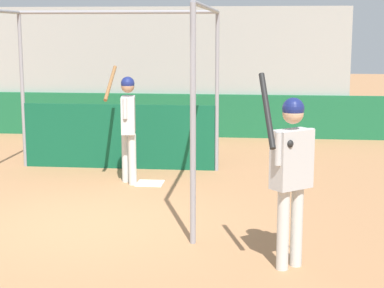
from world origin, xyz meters
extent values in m
plane|color=#A8754C|center=(0.00, 0.00, 0.00)|extent=(60.00, 60.00, 0.00)
cube|color=#196038|center=(0.00, 7.10, 0.51)|extent=(24.00, 0.12, 1.02)
cube|color=#9E9E99|center=(0.00, 9.16, 1.54)|extent=(8.70, 4.00, 3.07)
cube|color=#195B33|center=(-3.58, 7.56, 1.07)|extent=(0.45, 0.40, 0.10)
cube|color=#195B33|center=(-3.58, 7.74, 1.30)|extent=(0.45, 0.06, 0.40)
cube|color=#195B33|center=(-3.03, 7.56, 1.07)|extent=(0.45, 0.40, 0.10)
cube|color=#195B33|center=(-3.03, 7.74, 1.30)|extent=(0.45, 0.06, 0.40)
cube|color=#195B33|center=(-2.48, 7.56, 1.07)|extent=(0.45, 0.40, 0.10)
cube|color=#195B33|center=(-2.48, 7.74, 1.30)|extent=(0.45, 0.06, 0.40)
cube|color=#195B33|center=(-1.92, 7.56, 1.07)|extent=(0.45, 0.40, 0.10)
cube|color=#195B33|center=(-1.92, 7.74, 1.30)|extent=(0.45, 0.06, 0.40)
cube|color=#195B33|center=(-1.38, 7.56, 1.07)|extent=(0.45, 0.40, 0.10)
cube|color=#195B33|center=(-1.38, 7.74, 1.30)|extent=(0.45, 0.06, 0.40)
cube|color=#195B33|center=(-0.83, 7.56, 1.07)|extent=(0.45, 0.40, 0.10)
cube|color=#195B33|center=(-0.83, 7.74, 1.30)|extent=(0.45, 0.06, 0.40)
cube|color=#195B33|center=(-0.27, 7.56, 1.07)|extent=(0.45, 0.40, 0.10)
cube|color=#195B33|center=(-0.27, 7.74, 1.30)|extent=(0.45, 0.06, 0.40)
cube|color=#195B33|center=(0.28, 7.56, 1.07)|extent=(0.45, 0.40, 0.10)
cube|color=#195B33|center=(0.28, 7.74, 1.30)|extent=(0.45, 0.06, 0.40)
cube|color=#195B33|center=(0.83, 7.56, 1.07)|extent=(0.45, 0.40, 0.10)
cube|color=#195B33|center=(0.83, 7.74, 1.30)|extent=(0.45, 0.06, 0.40)
cube|color=#195B33|center=(1.38, 7.56, 1.07)|extent=(0.45, 0.40, 0.10)
cube|color=#195B33|center=(1.38, 7.74, 1.30)|extent=(0.45, 0.06, 0.40)
cube|color=#195B33|center=(1.92, 7.56, 1.07)|extent=(0.45, 0.40, 0.10)
cube|color=#195B33|center=(1.92, 7.74, 1.30)|extent=(0.45, 0.06, 0.40)
cube|color=#195B33|center=(2.48, 7.56, 1.07)|extent=(0.45, 0.40, 0.10)
cube|color=#195B33|center=(2.48, 7.74, 1.30)|extent=(0.45, 0.06, 0.40)
cube|color=#195B33|center=(3.03, 7.56, 1.07)|extent=(0.45, 0.40, 0.10)
cube|color=#195B33|center=(3.03, 7.74, 1.30)|extent=(0.45, 0.06, 0.40)
cube|color=#195B33|center=(3.58, 7.56, 1.07)|extent=(0.45, 0.40, 0.10)
cube|color=#195B33|center=(3.58, 7.74, 1.30)|extent=(0.45, 0.06, 0.40)
cube|color=#195B33|center=(-3.58, 8.36, 1.47)|extent=(0.45, 0.40, 0.10)
cube|color=#195B33|center=(-3.58, 8.54, 1.70)|extent=(0.45, 0.06, 0.40)
cube|color=#195B33|center=(-3.03, 8.36, 1.47)|extent=(0.45, 0.40, 0.10)
cube|color=#195B33|center=(-3.03, 8.54, 1.70)|extent=(0.45, 0.06, 0.40)
cube|color=#195B33|center=(-2.48, 8.36, 1.47)|extent=(0.45, 0.40, 0.10)
cube|color=#195B33|center=(-2.48, 8.54, 1.70)|extent=(0.45, 0.06, 0.40)
cube|color=#195B33|center=(-1.92, 8.36, 1.47)|extent=(0.45, 0.40, 0.10)
cube|color=#195B33|center=(-1.92, 8.54, 1.70)|extent=(0.45, 0.06, 0.40)
cube|color=#195B33|center=(-1.38, 8.36, 1.47)|extent=(0.45, 0.40, 0.10)
cube|color=#195B33|center=(-1.38, 8.54, 1.70)|extent=(0.45, 0.06, 0.40)
cube|color=#195B33|center=(-0.83, 8.36, 1.47)|extent=(0.45, 0.40, 0.10)
cube|color=#195B33|center=(-0.83, 8.54, 1.70)|extent=(0.45, 0.06, 0.40)
cube|color=#195B33|center=(-0.27, 8.36, 1.47)|extent=(0.45, 0.40, 0.10)
cube|color=#195B33|center=(-0.27, 8.54, 1.70)|extent=(0.45, 0.06, 0.40)
cube|color=#195B33|center=(0.28, 8.36, 1.47)|extent=(0.45, 0.40, 0.10)
cube|color=#195B33|center=(0.28, 8.54, 1.70)|extent=(0.45, 0.06, 0.40)
cube|color=#195B33|center=(0.83, 8.36, 1.47)|extent=(0.45, 0.40, 0.10)
cube|color=#195B33|center=(0.83, 8.54, 1.70)|extent=(0.45, 0.06, 0.40)
cube|color=#195B33|center=(1.38, 8.36, 1.47)|extent=(0.45, 0.40, 0.10)
cube|color=#195B33|center=(1.38, 8.54, 1.70)|extent=(0.45, 0.06, 0.40)
cube|color=#195B33|center=(1.92, 8.36, 1.47)|extent=(0.45, 0.40, 0.10)
cube|color=#195B33|center=(1.92, 8.54, 1.70)|extent=(0.45, 0.06, 0.40)
cube|color=#195B33|center=(2.48, 8.36, 1.47)|extent=(0.45, 0.40, 0.10)
cube|color=#195B33|center=(2.48, 8.54, 1.70)|extent=(0.45, 0.06, 0.40)
cube|color=#195B33|center=(3.03, 8.36, 1.47)|extent=(0.45, 0.40, 0.10)
cube|color=#195B33|center=(3.03, 8.54, 1.70)|extent=(0.45, 0.06, 0.40)
cube|color=#195B33|center=(3.58, 8.36, 1.47)|extent=(0.45, 0.40, 0.10)
cube|color=#195B33|center=(3.58, 8.54, 1.70)|extent=(0.45, 0.06, 0.40)
cube|color=#195B33|center=(-3.58, 9.16, 1.87)|extent=(0.45, 0.40, 0.10)
cube|color=#195B33|center=(-3.58, 9.34, 2.10)|extent=(0.45, 0.06, 0.40)
cube|color=#195B33|center=(-3.03, 9.16, 1.87)|extent=(0.45, 0.40, 0.10)
cube|color=#195B33|center=(-3.03, 9.34, 2.10)|extent=(0.45, 0.06, 0.40)
cube|color=#195B33|center=(-2.48, 9.16, 1.87)|extent=(0.45, 0.40, 0.10)
cube|color=#195B33|center=(-2.48, 9.34, 2.10)|extent=(0.45, 0.06, 0.40)
cube|color=#195B33|center=(-1.92, 9.16, 1.87)|extent=(0.45, 0.40, 0.10)
cube|color=#195B33|center=(-1.92, 9.34, 2.10)|extent=(0.45, 0.06, 0.40)
cube|color=#195B33|center=(-1.38, 9.16, 1.87)|extent=(0.45, 0.40, 0.10)
cube|color=#195B33|center=(-1.38, 9.34, 2.10)|extent=(0.45, 0.06, 0.40)
cube|color=#195B33|center=(-0.83, 9.16, 1.87)|extent=(0.45, 0.40, 0.10)
cube|color=#195B33|center=(-0.83, 9.34, 2.10)|extent=(0.45, 0.06, 0.40)
cube|color=#195B33|center=(-0.27, 9.16, 1.87)|extent=(0.45, 0.40, 0.10)
cube|color=#195B33|center=(-0.27, 9.34, 2.10)|extent=(0.45, 0.06, 0.40)
cube|color=#195B33|center=(0.28, 9.16, 1.87)|extent=(0.45, 0.40, 0.10)
cube|color=#195B33|center=(0.28, 9.34, 2.10)|extent=(0.45, 0.06, 0.40)
cube|color=#195B33|center=(0.83, 9.16, 1.87)|extent=(0.45, 0.40, 0.10)
cube|color=#195B33|center=(0.83, 9.34, 2.10)|extent=(0.45, 0.06, 0.40)
cube|color=#195B33|center=(1.38, 9.16, 1.87)|extent=(0.45, 0.40, 0.10)
cube|color=#195B33|center=(1.38, 9.34, 2.10)|extent=(0.45, 0.06, 0.40)
cube|color=#195B33|center=(1.92, 9.16, 1.87)|extent=(0.45, 0.40, 0.10)
cube|color=#195B33|center=(1.92, 9.34, 2.10)|extent=(0.45, 0.06, 0.40)
cube|color=#195B33|center=(2.48, 9.16, 1.87)|extent=(0.45, 0.40, 0.10)
cube|color=#195B33|center=(2.48, 9.34, 2.10)|extent=(0.45, 0.06, 0.40)
cube|color=#195B33|center=(3.03, 9.16, 1.87)|extent=(0.45, 0.40, 0.10)
cube|color=#195B33|center=(3.03, 9.34, 2.10)|extent=(0.45, 0.06, 0.40)
cube|color=#195B33|center=(3.58, 9.16, 1.87)|extent=(0.45, 0.40, 0.10)
cube|color=#195B33|center=(3.58, 9.34, 2.10)|extent=(0.45, 0.06, 0.40)
cube|color=#195B33|center=(-3.58, 9.96, 2.27)|extent=(0.45, 0.40, 0.10)
cube|color=#195B33|center=(-3.58, 10.14, 2.50)|extent=(0.45, 0.06, 0.40)
cube|color=#195B33|center=(-3.03, 9.96, 2.27)|extent=(0.45, 0.40, 0.10)
cube|color=#195B33|center=(-3.03, 10.14, 2.50)|extent=(0.45, 0.06, 0.40)
cube|color=#195B33|center=(-2.48, 9.96, 2.27)|extent=(0.45, 0.40, 0.10)
cube|color=#195B33|center=(-2.48, 10.14, 2.50)|extent=(0.45, 0.06, 0.40)
cube|color=#195B33|center=(-1.92, 9.96, 2.27)|extent=(0.45, 0.40, 0.10)
cube|color=#195B33|center=(-1.92, 10.14, 2.50)|extent=(0.45, 0.06, 0.40)
cube|color=#195B33|center=(-1.38, 9.96, 2.27)|extent=(0.45, 0.40, 0.10)
cube|color=#195B33|center=(-1.38, 10.14, 2.50)|extent=(0.45, 0.06, 0.40)
cube|color=#195B33|center=(-0.83, 9.96, 2.27)|extent=(0.45, 0.40, 0.10)
cube|color=#195B33|center=(-0.83, 10.14, 2.50)|extent=(0.45, 0.06, 0.40)
cube|color=#195B33|center=(-0.27, 9.96, 2.27)|extent=(0.45, 0.40, 0.10)
cube|color=#195B33|center=(-0.27, 10.14, 2.50)|extent=(0.45, 0.06, 0.40)
cube|color=#195B33|center=(0.28, 9.96, 2.27)|extent=(0.45, 0.40, 0.10)
cube|color=#195B33|center=(0.28, 10.14, 2.50)|extent=(0.45, 0.06, 0.40)
cube|color=#195B33|center=(0.83, 9.96, 2.27)|extent=(0.45, 0.40, 0.10)
cube|color=#195B33|center=(0.83, 10.14, 2.50)|extent=(0.45, 0.06, 0.40)
cube|color=#195B33|center=(1.38, 9.96, 2.27)|extent=(0.45, 0.40, 0.10)
cube|color=#195B33|center=(1.38, 10.14, 2.50)|extent=(0.45, 0.06, 0.40)
cube|color=#195B33|center=(1.92, 9.96, 2.27)|extent=(0.45, 0.40, 0.10)
cube|color=#195B33|center=(1.92, 10.14, 2.50)|extent=(0.45, 0.06, 0.40)
cube|color=#195B33|center=(2.48, 9.96, 2.27)|extent=(0.45, 0.40, 0.10)
cube|color=#195B33|center=(2.48, 10.14, 2.50)|extent=(0.45, 0.06, 0.40)
cube|color=#195B33|center=(3.03, 9.96, 2.27)|extent=(0.45, 0.40, 0.10)
cube|color=#195B33|center=(3.03, 10.14, 2.50)|extent=(0.45, 0.06, 0.40)
cube|color=#195B33|center=(3.58, 9.96, 2.27)|extent=(0.45, 0.40, 0.10)
cube|color=#195B33|center=(3.58, 10.14, 2.50)|extent=(0.45, 0.06, 0.40)
cube|color=#195B33|center=(-3.58, 10.76, 2.67)|extent=(0.45, 0.40, 0.10)
cube|color=#195B33|center=(-3.58, 10.94, 2.90)|extent=(0.45, 0.06, 0.40)
cube|color=#195B33|center=(-3.03, 10.76, 2.67)|extent=(0.45, 0.40, 0.10)
cube|color=#195B33|center=(-3.03, 10.94, 2.90)|extent=(0.45, 0.06, 0.40)
cube|color=#195B33|center=(-2.48, 10.76, 2.67)|extent=(0.45, 0.40, 0.10)
cube|color=#195B33|center=(-2.48, 10.94, 2.90)|extent=(0.45, 0.06, 0.40)
cube|color=#195B33|center=(-1.92, 10.76, 2.67)|extent=(0.45, 0.40, 0.10)
cube|color=#195B33|center=(-1.92, 10.94, 2.90)|extent=(0.45, 0.06, 0.40)
cube|color=#195B33|center=(-1.38, 10.76, 2.67)|extent=(0.45, 0.40, 0.10)
cube|color=#195B33|center=(-1.38, 10.94, 2.90)|extent=(0.45, 0.06, 0.40)
cube|color=#195B33|center=(-0.83, 10.76, 2.67)|extent=(0.45, 0.40, 0.10)
cube|color=#195B33|center=(-0.83, 10.94, 2.90)|extent=(0.45, 0.06, 0.40)
cube|color=#195B33|center=(-0.27, 10.76, 2.67)|extent=(0.45, 0.40, 0.10)
cube|color=#195B33|center=(-0.27, 10.94, 2.90)|extent=(0.45, 0.06, 0.40)
cube|color=#195B33|center=(0.28, 10.76, 2.67)|extent=(0.45, 0.40, 0.10)
cube|color=#195B33|center=(0.28, 10.94, 2.90)|extent=(0.45, 0.06, 0.40)
cube|color=#195B33|center=(0.83, 10.76, 2.67)|extent=(0.45, 0.40, 0.10)
cube|color=#195B33|center=(0.83, 10.94, 2.90)|extent=(0.45, 0.06, 0.40)
cube|color=#195B33|center=(1.38, 10.76, 2.67)|extent=(0.45, 0.40, 0.10)
cube|color=#195B33|center=(1.38, 10.94, 2.90)|extent=(0.45, 0.06, 0.40)
cube|color=#195B33|center=(1.92, 10.76, 2.67)|extent=(0.45, 0.40, 0.10)
cube|color=#195B33|center=(1.92, 10.94, 2.90)|extent=(0.45, 0.06, 0.40)
cube|color=#195B33|center=(2.48, 10.76, 2.67)|extent=(0.45, 0.40, 0.10)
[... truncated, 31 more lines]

